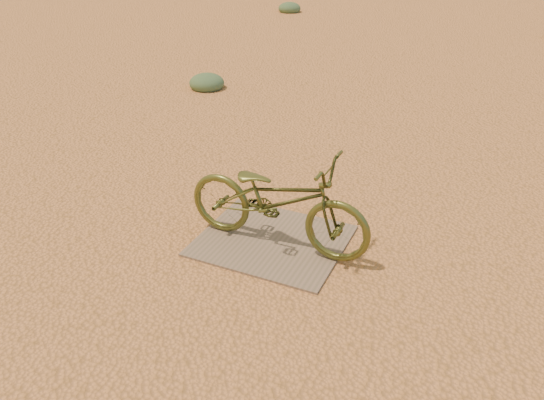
% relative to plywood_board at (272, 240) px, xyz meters
% --- Properties ---
extents(ground, '(120.00, 120.00, 0.00)m').
position_rel_plywood_board_xyz_m(ground, '(-0.16, 0.44, -0.01)').
color(ground, '#D88850').
rests_on(ground, ground).
extents(plywood_board, '(1.35, 1.17, 0.02)m').
position_rel_plywood_board_xyz_m(plywood_board, '(0.00, 0.00, 0.00)').
color(plywood_board, '#7B6353').
rests_on(plywood_board, ground).
extents(bicycle, '(1.78, 0.64, 0.93)m').
position_rel_plywood_board_xyz_m(bicycle, '(0.07, -0.04, 0.48)').
color(bicycle, '#4C5222').
rests_on(bicycle, plywood_board).
extents(kale_a, '(0.62, 0.62, 0.34)m').
position_rel_plywood_board_xyz_m(kale_a, '(-3.13, 4.04, -0.01)').
color(kale_a, '#54754D').
rests_on(kale_a, ground).
extents(kale_c, '(0.70, 0.70, 0.38)m').
position_rel_plywood_board_xyz_m(kale_c, '(-4.96, 12.11, -0.01)').
color(kale_c, '#54754D').
rests_on(kale_c, ground).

